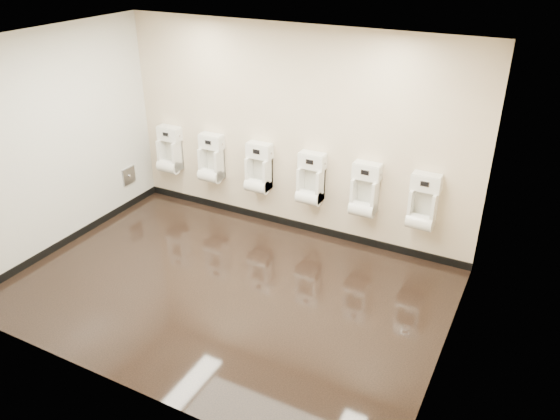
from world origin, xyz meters
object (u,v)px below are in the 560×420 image
at_px(access_panel, 129,176).
at_px(urinal_3, 311,182).
at_px(urinal_5, 423,206).
at_px(urinal_0, 170,153).
at_px(urinal_4, 365,194).
at_px(urinal_2, 259,172).
at_px(urinal_1, 211,162).

relative_size(access_panel, urinal_3, 0.37).
distance_m(urinal_3, urinal_5, 1.50).
relative_size(urinal_0, urinal_5, 1.00).
distance_m(urinal_0, urinal_4, 3.09).
xyz_separation_m(access_panel, urinal_2, (2.01, 0.43, 0.30)).
bearing_deg(urinal_4, urinal_2, 180.00).
bearing_deg(urinal_1, urinal_5, 0.00).
height_order(access_panel, urinal_1, urinal_1).
xyz_separation_m(urinal_1, urinal_5, (3.08, 0.00, 0.00)).
relative_size(access_panel, urinal_5, 0.37).
xyz_separation_m(urinal_4, urinal_5, (0.75, 0.00, 0.00)).
xyz_separation_m(urinal_0, urinal_2, (1.54, 0.00, 0.00)).
xyz_separation_m(access_panel, urinal_5, (4.30, 0.43, 0.30)).
distance_m(access_panel, urinal_0, 0.70).
relative_size(urinal_2, urinal_4, 1.00).
relative_size(access_panel, urinal_0, 0.37).
bearing_deg(urinal_5, urinal_1, 180.00).
bearing_deg(urinal_5, access_panel, -174.31).
bearing_deg(urinal_5, urinal_3, 180.00).
height_order(access_panel, urinal_0, urinal_0).
bearing_deg(urinal_5, urinal_0, 180.00).
bearing_deg(urinal_4, urinal_0, 180.00).
xyz_separation_m(urinal_0, urinal_5, (3.83, 0.00, 0.00)).
bearing_deg(urinal_3, urinal_0, 180.00).
bearing_deg(access_panel, urinal_5, 5.69).
bearing_deg(urinal_1, urinal_4, 0.00).
distance_m(urinal_0, urinal_5, 3.83).
height_order(access_panel, urinal_5, urinal_5).
relative_size(urinal_1, urinal_2, 1.00).
relative_size(urinal_0, urinal_4, 1.00).
height_order(urinal_1, urinal_3, same).
height_order(urinal_2, urinal_5, same).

